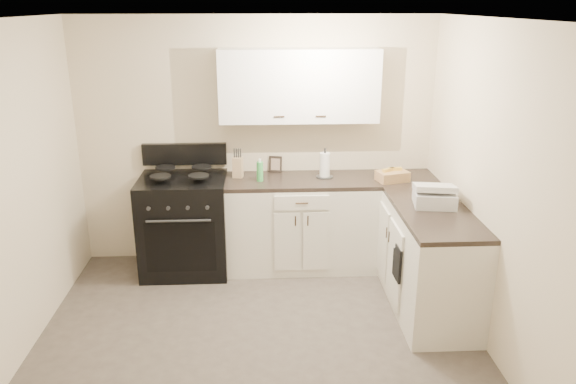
{
  "coord_description": "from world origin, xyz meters",
  "views": [
    {
      "loc": [
        0.04,
        -3.8,
        2.61
      ],
      "look_at": [
        0.28,
        0.85,
        1.03
      ],
      "focal_mm": 35.0,
      "sensor_mm": 36.0,
      "label": 1
    }
  ],
  "objects_px": {
    "knife_block": "(238,167)",
    "wicker_basket": "(392,176)",
    "stove": "(185,227)",
    "paper_towel": "(325,165)",
    "countertop_grill": "(434,198)"
  },
  "relations": [
    {
      "from": "knife_block",
      "to": "wicker_basket",
      "type": "height_order",
      "value": "knife_block"
    },
    {
      "from": "stove",
      "to": "knife_block",
      "type": "height_order",
      "value": "knife_block"
    },
    {
      "from": "stove",
      "to": "wicker_basket",
      "type": "relative_size",
      "value": 3.5
    },
    {
      "from": "knife_block",
      "to": "wicker_basket",
      "type": "bearing_deg",
      "value": 5.41
    },
    {
      "from": "stove",
      "to": "wicker_basket",
      "type": "bearing_deg",
      "value": -2.38
    },
    {
      "from": "stove",
      "to": "knife_block",
      "type": "bearing_deg",
      "value": 11.8
    },
    {
      "from": "wicker_basket",
      "to": "knife_block",
      "type": "bearing_deg",
      "value": 172.52
    },
    {
      "from": "stove",
      "to": "paper_towel",
      "type": "xyz_separation_m",
      "value": [
        1.41,
        0.07,
        0.61
      ]
    },
    {
      "from": "stove",
      "to": "wicker_basket",
      "type": "height_order",
      "value": "wicker_basket"
    },
    {
      "from": "knife_block",
      "to": "countertop_grill",
      "type": "height_order",
      "value": "knife_block"
    },
    {
      "from": "stove",
      "to": "paper_towel",
      "type": "height_order",
      "value": "paper_towel"
    },
    {
      "from": "stove",
      "to": "countertop_grill",
      "type": "xyz_separation_m",
      "value": [
        2.26,
        -0.79,
        0.54
      ]
    },
    {
      "from": "knife_block",
      "to": "wicker_basket",
      "type": "relative_size",
      "value": 0.7
    },
    {
      "from": "knife_block",
      "to": "paper_towel",
      "type": "xyz_separation_m",
      "value": [
        0.87,
        -0.04,
        0.02
      ]
    },
    {
      "from": "stove",
      "to": "countertop_grill",
      "type": "relative_size",
      "value": 3.0
    }
  ]
}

